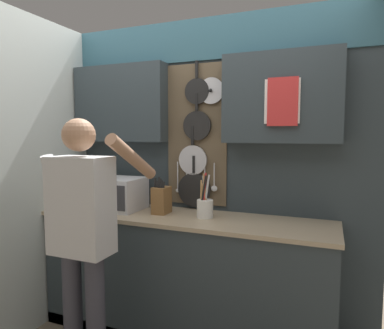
{
  "coord_description": "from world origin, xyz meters",
  "views": [
    {
      "loc": [
        1.02,
        -2.34,
        1.56
      ],
      "look_at": [
        0.0,
        0.18,
        1.31
      ],
      "focal_mm": 32.0,
      "sensor_mm": 36.0,
      "label": 1
    }
  ],
  "objects_px": {
    "utensil_crock": "(205,206)",
    "microwave": "(114,193)",
    "person": "(83,226)",
    "knife_block": "(161,200)"
  },
  "relations": [
    {
      "from": "person",
      "to": "microwave",
      "type": "bearing_deg",
      "value": 109.19
    },
    {
      "from": "microwave",
      "to": "utensil_crock",
      "type": "distance_m",
      "value": 0.81
    },
    {
      "from": "knife_block",
      "to": "utensil_crock",
      "type": "distance_m",
      "value": 0.36
    },
    {
      "from": "knife_block",
      "to": "utensil_crock",
      "type": "relative_size",
      "value": 0.86
    },
    {
      "from": "microwave",
      "to": "utensil_crock",
      "type": "relative_size",
      "value": 1.42
    },
    {
      "from": "knife_block",
      "to": "utensil_crock",
      "type": "xyz_separation_m",
      "value": [
        0.36,
        0.0,
        -0.02
      ]
    },
    {
      "from": "microwave",
      "to": "person",
      "type": "bearing_deg",
      "value": -70.81
    },
    {
      "from": "utensil_crock",
      "to": "microwave",
      "type": "bearing_deg",
      "value": -179.88
    },
    {
      "from": "utensil_crock",
      "to": "knife_block",
      "type": "bearing_deg",
      "value": -179.83
    },
    {
      "from": "microwave",
      "to": "knife_block",
      "type": "bearing_deg",
      "value": 0.08
    }
  ]
}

